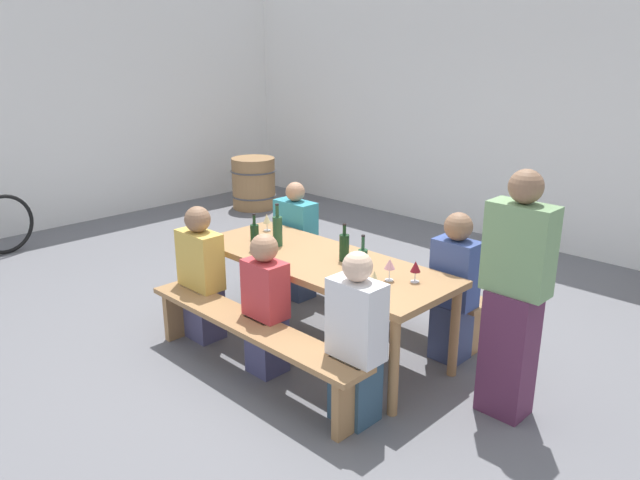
% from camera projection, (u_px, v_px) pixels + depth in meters
% --- Properties ---
extents(ground_plane, '(24.00, 24.00, 0.00)m').
position_uv_depth(ground_plane, '(320.00, 345.00, 4.93)').
color(ground_plane, slate).
extents(back_wall, '(14.00, 0.20, 3.20)m').
position_uv_depth(back_wall, '(548.00, 112.00, 6.98)').
color(back_wall, white).
rests_on(back_wall, ground).
extents(side_wall, '(0.20, 7.91, 3.20)m').
position_uv_depth(side_wall, '(44.00, 105.00, 7.77)').
color(side_wall, white).
rests_on(side_wall, ground).
extents(tasting_table, '(2.20, 0.83, 0.75)m').
position_uv_depth(tasting_table, '(320.00, 267.00, 4.72)').
color(tasting_table, '#9E7247').
rests_on(tasting_table, ground).
extents(bench_near, '(2.10, 0.30, 0.45)m').
position_uv_depth(bench_near, '(250.00, 334.00, 4.33)').
color(bench_near, '#9E7247').
rests_on(bench_near, ground).
extents(bench_far, '(2.10, 0.30, 0.45)m').
position_uv_depth(bench_far, '(377.00, 281.00, 5.30)').
color(bench_far, '#9E7247').
rests_on(bench_far, ground).
extents(wine_bottle_0, '(0.07, 0.07, 0.35)m').
position_uv_depth(wine_bottle_0, '(363.00, 265.00, 4.18)').
color(wine_bottle_0, '#234C2D').
rests_on(wine_bottle_0, tasting_table).
extents(wine_bottle_1, '(0.07, 0.07, 0.30)m').
position_uv_depth(wine_bottle_1, '(255.00, 236.00, 4.87)').
color(wine_bottle_1, '#143319').
rests_on(wine_bottle_1, tasting_table).
extents(wine_bottle_2, '(0.08, 0.08, 0.30)m').
position_uv_depth(wine_bottle_2, '(344.00, 247.00, 4.62)').
color(wine_bottle_2, '#143319').
rests_on(wine_bottle_2, tasting_table).
extents(wine_bottle_3, '(0.08, 0.08, 0.36)m').
position_uv_depth(wine_bottle_3, '(278.00, 230.00, 4.96)').
color(wine_bottle_3, '#234C2D').
rests_on(wine_bottle_3, tasting_table).
extents(wine_glass_0, '(0.07, 0.07, 0.16)m').
position_uv_depth(wine_glass_0, '(416.00, 267.00, 4.20)').
color(wine_glass_0, silver).
rests_on(wine_glass_0, tasting_table).
extents(wine_glass_1, '(0.06, 0.06, 0.16)m').
position_uv_depth(wine_glass_1, '(374.00, 277.00, 4.02)').
color(wine_glass_1, silver).
rests_on(wine_glass_1, tasting_table).
extents(wine_glass_2, '(0.07, 0.07, 0.17)m').
position_uv_depth(wine_glass_2, '(254.00, 225.00, 5.12)').
color(wine_glass_2, silver).
rests_on(wine_glass_2, tasting_table).
extents(wine_glass_3, '(0.07, 0.07, 0.15)m').
position_uv_depth(wine_glass_3, '(267.00, 219.00, 5.37)').
color(wine_glass_3, silver).
rests_on(wine_glass_3, tasting_table).
extents(wine_glass_4, '(0.08, 0.08, 0.16)m').
position_uv_depth(wine_glass_4, '(390.00, 265.00, 4.22)').
color(wine_glass_4, silver).
rests_on(wine_glass_4, tasting_table).
extents(seated_guest_near_0, '(0.40, 0.24, 1.12)m').
position_uv_depth(seated_guest_near_0, '(201.00, 277.00, 4.92)').
color(seated_guest_near_0, '#4A486F').
rests_on(seated_guest_near_0, ground).
extents(seated_guest_near_1, '(0.32, 0.24, 1.07)m').
position_uv_depth(seated_guest_near_1, '(266.00, 307.00, 4.38)').
color(seated_guest_near_1, '#44446C').
rests_on(seated_guest_near_1, ground).
extents(seated_guest_near_2, '(0.36, 0.24, 1.15)m').
position_uv_depth(seated_guest_near_2, '(356.00, 343.00, 3.79)').
color(seated_guest_near_2, '#324F66').
rests_on(seated_guest_near_2, ground).
extents(seated_guest_far_0, '(0.41, 0.24, 1.13)m').
position_uv_depth(seated_guest_far_0, '(296.00, 244.00, 5.74)').
color(seated_guest_far_0, '#323E5D').
rests_on(seated_guest_far_0, ground).
extents(seated_guest_far_1, '(0.33, 0.24, 1.17)m').
position_uv_depth(seated_guest_far_1, '(454.00, 290.00, 4.56)').
color(seated_guest_far_1, '#38436B').
rests_on(seated_guest_far_1, ground).
extents(standing_host, '(0.41, 0.24, 1.64)m').
position_uv_depth(standing_host, '(514.00, 301.00, 3.80)').
color(standing_host, '#572847').
rests_on(standing_host, ground).
extents(wine_barrel, '(0.67, 0.67, 0.75)m').
position_uv_depth(wine_barrel, '(254.00, 183.00, 9.02)').
color(wine_barrel, '#9E7247').
rests_on(wine_barrel, ground).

